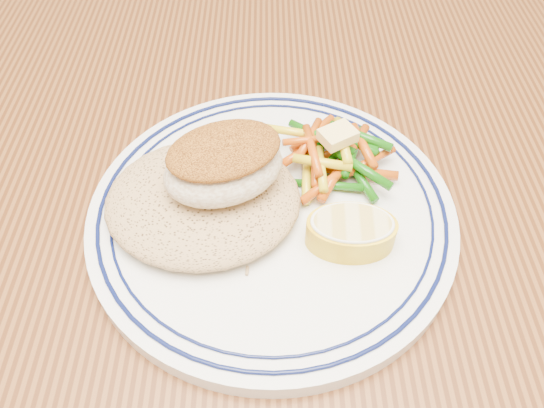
{
  "coord_description": "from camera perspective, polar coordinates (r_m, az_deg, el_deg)",
  "views": [
    {
      "loc": [
        -0.02,
        -0.31,
        1.08
      ],
      "look_at": [
        -0.02,
        -0.05,
        0.77
      ],
      "focal_mm": 35.0,
      "sensor_mm": 36.0,
      "label": 1
    }
  ],
  "objects": [
    {
      "name": "lemon_wedge",
      "position": [
        0.38,
        8.49,
        -2.91
      ],
      "size": [
        0.07,
        0.06,
        0.02
      ],
      "color": "yellow",
      "rests_on": "plate"
    },
    {
      "name": "plate",
      "position": [
        0.41,
        -0.0,
        -0.95
      ],
      "size": [
        0.28,
        0.28,
        0.02
      ],
      "color": "white",
      "rests_on": "dining_table"
    },
    {
      "name": "dining_table",
      "position": [
        0.52,
        1.71,
        -4.24
      ],
      "size": [
        1.5,
        0.9,
        0.75
      ],
      "color": "#49230E",
      "rests_on": "ground"
    },
    {
      "name": "butter_pat",
      "position": [
        0.42,
        7.09,
        7.34
      ],
      "size": [
        0.03,
        0.03,
        0.01
      ],
      "primitive_type": "cube",
      "rotation": [
        0.0,
        0.0,
        0.53
      ],
      "color": "#FFDE7C",
      "rests_on": "vegetable_pile"
    },
    {
      "name": "rice_pilaf",
      "position": [
        0.4,
        -7.46,
        0.75
      ],
      "size": [
        0.15,
        0.13,
        0.03
      ],
      "primitive_type": "ellipsoid",
      "color": "#A78253",
      "rests_on": "plate"
    },
    {
      "name": "fish_fillet",
      "position": [
        0.38,
        -5.2,
        4.32
      ],
      "size": [
        0.11,
        0.09,
        0.04
      ],
      "color": "beige",
      "rests_on": "rice_pilaf"
    },
    {
      "name": "vegetable_pile",
      "position": [
        0.43,
        6.73,
        5.26
      ],
      "size": [
        0.11,
        0.09,
        0.03
      ],
      "color": "#13560A",
      "rests_on": "plate"
    }
  ]
}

